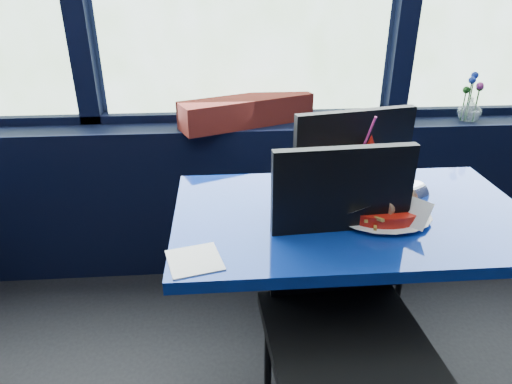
# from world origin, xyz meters

# --- Properties ---
(window_sill) EXTENTS (5.00, 0.26, 0.80)m
(window_sill) POSITION_xyz_m (0.00, 2.87, 0.40)
(window_sill) COLOR black
(window_sill) RESTS_ON ground
(near_table) EXTENTS (1.20, 0.70, 0.75)m
(near_table) POSITION_xyz_m (0.30, 2.00, 0.57)
(near_table) COLOR black
(near_table) RESTS_ON ground
(chair_near_front) EXTENTS (0.49, 0.50, 1.02)m
(chair_near_front) POSITION_xyz_m (0.22, 1.76, 0.59)
(chair_near_front) COLOR black
(chair_near_front) RESTS_ON ground
(chair_near_back) EXTENTS (0.56, 0.56, 1.05)m
(chair_near_back) POSITION_xyz_m (0.37, 2.31, 0.61)
(chair_near_back) COLOR black
(chair_near_back) RESTS_ON ground
(planter_box) EXTENTS (0.68, 0.41, 0.13)m
(planter_box) POSITION_xyz_m (-0.00, 2.86, 0.87)
(planter_box) COLOR maroon
(planter_box) RESTS_ON window_sill
(flower_vase) EXTENTS (0.15, 0.15, 0.24)m
(flower_vase) POSITION_xyz_m (1.12, 2.83, 0.87)
(flower_vase) COLOR silver
(flower_vase) RESTS_ON window_sill
(food_basket) EXTENTS (0.31, 0.31, 0.10)m
(food_basket) POSITION_xyz_m (0.40, 1.95, 0.79)
(food_basket) COLOR red
(food_basket) RESTS_ON near_table
(ketchup_bottle) EXTENTS (0.06, 0.06, 0.22)m
(ketchup_bottle) POSITION_xyz_m (0.39, 2.16, 0.85)
(ketchup_bottle) COLOR red
(ketchup_bottle) RESTS_ON near_table
(soda_cup) EXTENTS (0.09, 0.09, 0.30)m
(soda_cup) POSITION_xyz_m (0.35, 2.13, 0.83)
(soda_cup) COLOR #0E0D8F
(soda_cup) RESTS_ON near_table
(napkin) EXTENTS (0.18, 0.18, 0.00)m
(napkin) POSITION_xyz_m (-0.22, 1.75, 0.75)
(napkin) COLOR white
(napkin) RESTS_ON near_table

